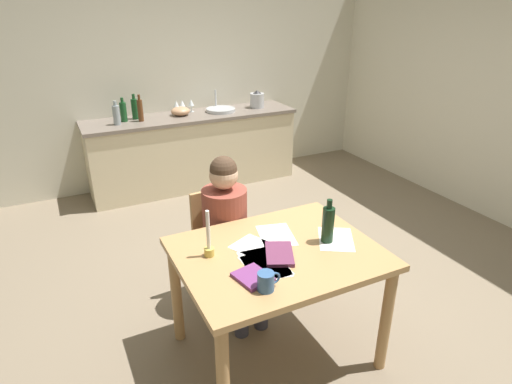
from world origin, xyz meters
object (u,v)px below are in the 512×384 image
(wine_glass_back_left, at_px, (176,104))
(book_cookery, at_px, (253,277))
(chair_at_table, at_px, (221,242))
(bottle_wine_red, at_px, (135,108))
(candlestick, at_px, (209,243))
(sink_unit, at_px, (221,110))
(coffee_mug, at_px, (266,281))
(stovetop_kettle, at_px, (257,100))
(bottle_vinegar, at_px, (123,111))
(wine_bottle_on_table, at_px, (328,224))
(mixing_bowl, at_px, (180,111))
(book_magazine, at_px, (279,254))
(person_seated, at_px, (229,228))
(wine_glass_near_sink, at_px, (191,103))
(wine_glass_by_kettle, at_px, (182,104))
(dining_table, at_px, (277,267))
(bottle_oil, at_px, (116,115))
(bottle_sauce, at_px, (140,110))

(wine_glass_back_left, bearing_deg, book_cookery, -100.11)
(chair_at_table, height_order, bottle_wine_red, bottle_wine_red)
(candlestick, relative_size, sink_unit, 0.82)
(coffee_mug, relative_size, stovetop_kettle, 0.59)
(bottle_vinegar, distance_m, stovetop_kettle, 1.67)
(wine_bottle_on_table, bearing_deg, stovetop_kettle, 71.33)
(candlestick, relative_size, stovetop_kettle, 1.34)
(wine_glass_back_left, bearing_deg, mixing_bowl, -84.84)
(wine_glass_back_left, bearing_deg, book_magazine, -96.33)
(person_seated, distance_m, wine_glass_back_left, 2.64)
(candlestick, relative_size, mixing_bowl, 1.31)
(bottle_wine_red, xyz_separation_m, wine_glass_near_sink, (0.69, 0.06, -0.01))
(coffee_mug, xyz_separation_m, bottle_wine_red, (0.07, 3.40, 0.19))
(book_magazine, relative_size, wine_glass_by_kettle, 1.66)
(dining_table, distance_m, sink_unit, 3.14)
(wine_glass_near_sink, xyz_separation_m, wine_glass_back_left, (-0.19, 0.00, 0.00))
(chair_at_table, relative_size, mixing_bowl, 3.88)
(bottle_oil, relative_size, wine_glass_near_sink, 1.71)
(wine_glass_by_kettle, bearing_deg, sink_unit, -18.36)
(stovetop_kettle, xyz_separation_m, wine_glass_back_left, (-1.02, 0.15, 0.01))
(dining_table, distance_m, candlestick, 0.45)
(person_seated, relative_size, mixing_bowl, 5.32)
(book_cookery, bearing_deg, bottle_sauce, 75.73)
(wine_glass_back_left, bearing_deg, bottle_wine_red, -173.81)
(candlestick, xyz_separation_m, mixing_bowl, (0.73, 2.90, 0.09))
(chair_at_table, xyz_separation_m, sink_unit, (0.94, 2.30, 0.43))
(sink_unit, height_order, wine_glass_by_kettle, sink_unit)
(bottle_oil, relative_size, bottle_vinegar, 0.97)
(dining_table, relative_size, candlestick, 4.05)
(coffee_mug, distance_m, book_magazine, 0.34)
(chair_at_table, relative_size, sink_unit, 2.42)
(chair_at_table, distance_m, coffee_mug, 1.08)
(coffee_mug, relative_size, bottle_sauce, 0.43)
(wine_glass_back_left, bearing_deg, wine_glass_near_sink, 0.00)
(bottle_wine_red, bearing_deg, chair_at_table, -87.97)
(mixing_bowl, bearing_deg, book_cookery, -100.66)
(chair_at_table, bearing_deg, bottle_sauce, 91.27)
(bottle_wine_red, relative_size, wine_glass_by_kettle, 1.86)
(candlestick, bearing_deg, bottle_sauce, 84.95)
(book_cookery, xyz_separation_m, mixing_bowl, (0.61, 3.22, 0.16))
(bottle_vinegar, distance_m, bottle_sauce, 0.19)
(bottle_vinegar, xyz_separation_m, stovetop_kettle, (1.67, -0.04, -0.02))
(book_cookery, relative_size, bottle_vinegar, 0.71)
(bottle_vinegar, bearing_deg, bottle_wine_red, 22.96)
(wine_glass_near_sink, bearing_deg, book_magazine, -99.61)
(book_cookery, bearing_deg, bottle_oil, 80.67)
(sink_unit, bearing_deg, wine_bottle_on_table, -99.76)
(dining_table, distance_m, bottle_wine_red, 3.12)
(dining_table, xyz_separation_m, wine_glass_back_left, (0.34, 3.15, 0.34))
(book_cookery, distance_m, bottle_vinegar, 3.23)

